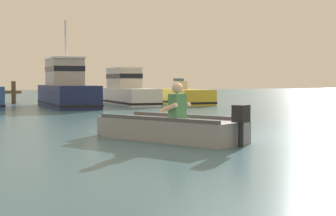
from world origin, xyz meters
TOP-DOWN VIEW (x-y plane):
  - ground_plane at (0.00, 0.00)m, footprint 120.00×120.00m
  - rowboat_with_person at (-1.38, -0.33)m, footprint 2.50×3.44m
  - moored_boat_navy at (-1.30, 13.62)m, footprint 2.06×6.36m
  - moored_boat_white at (2.07, 15.17)m, footprint 1.77×6.28m
  - moored_boat_yellow at (4.94, 14.28)m, footprint 1.87×4.50m

SIDE VIEW (x-z plane):
  - ground_plane at x=0.00m, z-range 0.00..0.00m
  - rowboat_with_person at x=-1.38m, z-range -0.34..0.85m
  - moored_boat_yellow at x=4.94m, z-range -0.31..1.05m
  - moored_boat_white at x=2.07m, z-range -0.25..1.69m
  - moored_boat_navy at x=-1.30m, z-range -1.16..2.90m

